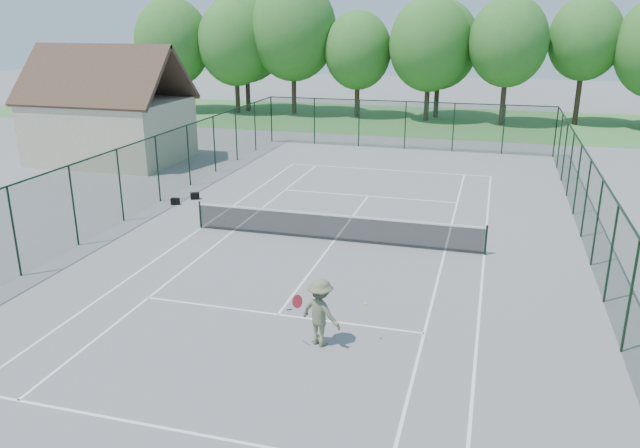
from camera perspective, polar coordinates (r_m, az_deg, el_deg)
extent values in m
plane|color=gray|center=(23.49, 1.32, -1.53)|extent=(140.00, 140.00, 0.00)
cube|color=#46823C|center=(52.31, 9.64, 9.32)|extent=(80.00, 16.00, 0.01)
cube|color=white|center=(34.67, 6.24, 4.93)|extent=(10.97, 0.08, 0.01)
cube|color=white|center=(13.57, -11.96, -18.15)|extent=(10.97, 0.08, 0.01)
cube|color=white|center=(29.44, 4.43, 2.56)|extent=(8.23, 0.08, 0.01)
cube|color=white|center=(17.85, -3.86, -8.26)|extent=(8.23, 0.08, 0.01)
cube|color=white|center=(22.85, 14.78, -2.74)|extent=(0.08, 23.77, 0.01)
cube|color=white|center=(25.33, -10.79, -0.36)|extent=(0.08, 23.77, 0.01)
cube|color=white|center=(22.89, 11.36, -2.44)|extent=(0.08, 23.77, 0.01)
cube|color=white|center=(24.77, -7.94, -0.63)|extent=(0.08, 23.77, 0.01)
cube|color=white|center=(23.49, 1.32, -1.52)|extent=(0.08, 12.80, 0.01)
cylinder|color=black|center=(25.17, -10.89, 0.82)|extent=(0.08, 0.08, 1.10)
cylinder|color=black|center=(22.66, 14.93, -1.45)|extent=(0.08, 0.08, 1.10)
cube|color=black|center=(23.32, 1.33, -0.38)|extent=(11.00, 0.02, 0.96)
cube|color=white|center=(23.17, 1.34, 0.80)|extent=(11.00, 0.05, 0.07)
cube|color=#17311D|center=(40.31, 7.80, 8.92)|extent=(18.00, 0.02, 3.00)
cube|color=#17311D|center=(22.65, 23.98, 0.08)|extent=(0.02, 36.00, 3.00)
cube|color=#17311D|center=(26.63, -17.80, 3.36)|extent=(0.02, 36.00, 3.00)
cube|color=black|center=(40.09, 7.89, 11.04)|extent=(18.00, 0.05, 0.05)
cube|color=black|center=(22.27, 24.48, 3.74)|extent=(0.05, 36.00, 0.05)
cube|color=black|center=(26.30, -18.11, 6.52)|extent=(0.05, 36.00, 0.05)
cube|color=beige|center=(38.54, -18.59, 8.09)|extent=(8.00, 6.00, 3.50)
cube|color=#4D3729|center=(39.39, -17.85, 13.16)|extent=(8.60, 3.27, 3.27)
cube|color=#4D3729|center=(36.92, -20.41, 12.60)|extent=(8.60, 3.27, 3.27)
cylinder|color=#3E2B20|center=(56.20, -7.57, 12.19)|extent=(0.40, 0.40, 4.20)
ellipsoid|color=#3C7C2E|center=(55.93, -7.75, 16.16)|extent=(6.40, 6.40, 7.40)
cylinder|color=#3E2B20|center=(52.03, 9.77, 11.60)|extent=(0.40, 0.40, 4.20)
ellipsoid|color=#3C7C2E|center=(51.73, 10.01, 15.89)|extent=(6.40, 6.40, 7.40)
cube|color=black|center=(28.74, -13.10, 2.04)|extent=(0.40, 0.27, 0.29)
cube|color=black|center=(29.39, -11.36, 2.53)|extent=(0.46, 0.38, 0.31)
imported|color=#63684C|center=(15.93, 0.05, -8.08)|extent=(1.32, 1.06, 1.79)
sphere|color=#B1DA37|center=(15.97, 4.22, -7.30)|extent=(0.07, 0.07, 0.07)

